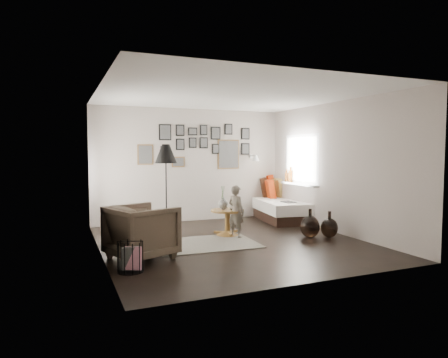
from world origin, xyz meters
name	(u,v)px	position (x,y,z in m)	size (l,w,h in m)	color
ground	(232,242)	(0.00, 0.00, 0.00)	(4.80, 4.80, 0.00)	black
wall_back	(191,165)	(0.00, 2.40, 1.30)	(4.50, 4.50, 0.00)	#ADA197
wall_front	(312,178)	(0.00, -2.40, 1.30)	(4.50, 4.50, 0.00)	#ADA197
wall_left	(100,172)	(-2.25, 0.00, 1.30)	(4.80, 4.80, 0.00)	#ADA197
wall_right	(336,168)	(2.25, 0.00, 1.30)	(4.80, 4.80, 0.00)	#ADA197
ceiling	(232,95)	(0.00, 0.00, 2.60)	(4.80, 4.80, 0.00)	white
door_left	(94,183)	(-2.23, 1.20, 1.05)	(0.00, 2.14, 2.14)	white
window_right	(295,181)	(2.18, 1.34, 0.93)	(0.15, 1.32, 1.30)	white
gallery_wall	(202,146)	(0.29, 2.38, 1.74)	(2.74, 0.03, 1.08)	brown
wall_sconce	(255,158)	(1.55, 2.13, 1.46)	(0.18, 0.36, 0.16)	white
rug	(206,244)	(-0.49, 0.05, 0.01)	(1.77, 1.24, 0.01)	#BCB7A5
pedestal_table	(227,224)	(0.15, 0.56, 0.23)	(0.64, 0.64, 0.50)	brown
vase	(223,202)	(0.07, 0.58, 0.64)	(0.18, 0.18, 0.46)	black
candles	(233,203)	(0.26, 0.56, 0.62)	(0.11, 0.11, 0.24)	black
daybed	(276,206)	(1.97, 1.88, 0.32)	(1.20, 2.21, 1.03)	black
magazine_on_daybed	(288,202)	(1.92, 1.23, 0.48)	(0.23, 0.32, 0.02)	black
armchair	(142,232)	(-1.70, -0.46, 0.41)	(0.88, 0.90, 0.82)	brown
armchair_cushion	(143,226)	(-1.67, -0.41, 0.48)	(0.37, 0.37, 0.09)	white
floor_lamp	(166,157)	(-0.99, 0.80, 1.51)	(0.41, 0.41, 1.75)	black
magazine_basket	(130,257)	(-1.97, -1.08, 0.21)	(0.42, 0.42, 0.42)	black
demijohn_large	(310,227)	(1.49, -0.24, 0.21)	(0.37, 0.37, 0.55)	black
demijohn_small	(329,228)	(1.84, -0.36, 0.19)	(0.32, 0.32, 0.50)	black
child	(236,211)	(0.23, 0.34, 0.49)	(0.36, 0.24, 0.99)	#595146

